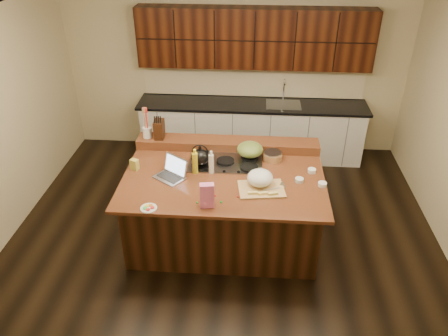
{
  "coord_description": "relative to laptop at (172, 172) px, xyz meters",
  "views": [
    {
      "loc": [
        0.33,
        -4.39,
        3.72
      ],
      "look_at": [
        0.0,
        0.05,
        1.0
      ],
      "focal_mm": 35.0,
      "sensor_mm": 36.0,
      "label": 1
    }
  ],
  "objects": [
    {
      "name": "gumdrop_0",
      "position": [
        0.46,
        -0.51,
        -0.06
      ],
      "size": [
        0.02,
        0.02,
        0.02
      ],
      "primitive_type": "ellipsoid",
      "color": "red",
      "rests_on": "island"
    },
    {
      "name": "gumdrop_7",
      "position": [
        0.62,
        -0.49,
        -0.06
      ],
      "size": [
        0.02,
        0.02,
        0.02
      ],
      "primitive_type": "ellipsoid",
      "color": "#198C26",
      "rests_on": "island"
    },
    {
      "name": "gumdrop_5",
      "position": [
        0.62,
        -0.48,
        -0.06
      ],
      "size": [
        0.02,
        0.02,
        0.02
      ],
      "primitive_type": "ellipsoid",
      "color": "#198C26",
      "rests_on": "island"
    },
    {
      "name": "back_counter",
      "position": [
        0.91,
        2.28,
        -0.0
      ],
      "size": [
        3.7,
        0.66,
        2.4
      ],
      "color": "silver",
      "rests_on": "ground"
    },
    {
      "name": "oil_bottle",
      "position": [
        0.26,
        0.1,
        0.07
      ],
      "size": [
        0.09,
        0.09,
        0.27
      ],
      "primitive_type": "cylinder",
      "rotation": [
        0.0,
        0.0,
        0.28
      ],
      "color": "gold",
      "rests_on": "island"
    },
    {
      "name": "gumdrop_6",
      "position": [
        0.51,
        -0.37,
        -0.06
      ],
      "size": [
        0.02,
        0.02,
        0.02
      ],
      "primitive_type": "ellipsoid",
      "color": "red",
      "rests_on": "island"
    },
    {
      "name": "kitchen_timer",
      "position": [
        1.3,
        -0.11,
        -0.03
      ],
      "size": [
        0.09,
        0.09,
        0.07
      ],
      "primitive_type": "cone",
      "rotation": [
        0.0,
        0.0,
        -0.19
      ],
      "color": "silver",
      "rests_on": "island"
    },
    {
      "name": "back_ledge",
      "position": [
        0.61,
        0.76,
        -0.0
      ],
      "size": [
        2.4,
        0.3,
        0.12
      ],
      "primitive_type": "cube",
      "color": "black",
      "rests_on": "island"
    },
    {
      "name": "candy_plate",
      "position": [
        -0.14,
        -0.65,
        -0.06
      ],
      "size": [
        0.22,
        0.22,
        0.01
      ],
      "primitive_type": "cylinder",
      "rotation": [
        0.0,
        0.0,
        -0.26
      ],
      "color": "white",
      "rests_on": "island"
    },
    {
      "name": "ramekin_a",
      "position": [
        1.76,
        -0.07,
        -0.04
      ],
      "size": [
        0.1,
        0.1,
        0.04
      ],
      "primitive_type": "cylinder",
      "rotation": [
        0.0,
        0.0,
        0.01
      ],
      "color": "white",
      "rests_on": "island"
    },
    {
      "name": "cooktop",
      "position": [
        0.61,
        0.36,
        -0.05
      ],
      "size": [
        0.92,
        0.52,
        0.05
      ],
      "color": "gray",
      "rests_on": "island"
    },
    {
      "name": "ramekin_c",
      "position": [
        1.67,
        0.22,
        -0.04
      ],
      "size": [
        0.12,
        0.12,
        0.04
      ],
      "primitive_type": "cylinder",
      "rotation": [
        0.0,
        0.0,
        0.21
      ],
      "color": "white",
      "rests_on": "island"
    },
    {
      "name": "strainer_bowl",
      "position": [
        1.2,
        0.49,
        -0.02
      ],
      "size": [
        0.31,
        0.31,
        0.09
      ],
      "primitive_type": "cylinder",
      "rotation": [
        0.0,
        0.0,
        0.35
      ],
      "color": "#996B3F",
      "rests_on": "island"
    },
    {
      "name": "ramekin_b",
      "position": [
        1.5,
        -0.0,
        -0.04
      ],
      "size": [
        0.12,
        0.12,
        0.04
      ],
      "primitive_type": "cylinder",
      "rotation": [
        0.0,
        0.0,
        0.28
      ],
      "color": "white",
      "rests_on": "island"
    },
    {
      "name": "utensil_crock",
      "position": [
        -0.46,
        0.76,
        0.13
      ],
      "size": [
        0.15,
        0.15,
        0.14
      ],
      "primitive_type": "cylinder",
      "rotation": [
        0.0,
        0.0,
        -0.32
      ],
      "color": "white",
      "rests_on": "back_ledge"
    },
    {
      "name": "gumdrop_4",
      "position": [
        0.8,
        -0.37,
        -0.06
      ],
      "size": [
        0.02,
        0.02,
        0.02
      ],
      "primitive_type": "ellipsoid",
      "color": "red",
      "rests_on": "island"
    },
    {
      "name": "room",
      "position": [
        0.61,
        0.06,
        0.37
      ],
      "size": [
        5.52,
        5.02,
        2.72
      ],
      "color": "black",
      "rests_on": "ground"
    },
    {
      "name": "green_bowl",
      "position": [
        0.91,
        0.49,
        0.07
      ],
      "size": [
        0.43,
        0.43,
        0.18
      ],
      "primitive_type": "ellipsoid",
      "rotation": [
        0.0,
        0.0,
        0.39
      ],
      "color": "olive",
      "rests_on": "cooktop"
    },
    {
      "name": "pink_bag",
      "position": [
        0.48,
        -0.56,
        0.08
      ],
      "size": [
        0.16,
        0.1,
        0.28
      ],
      "primitive_type": "cube",
      "rotation": [
        0.0,
        0.0,
        0.15
      ],
      "color": "pink",
      "rests_on": "island"
    },
    {
      "name": "gumdrop_8",
      "position": [
        0.55,
        -0.37,
        -0.06
      ],
      "size": [
        0.02,
        0.02,
        0.02
      ],
      "primitive_type": "ellipsoid",
      "color": "red",
      "rests_on": "island"
    },
    {
      "name": "gumdrop_2",
      "position": [
        0.52,
        -0.35,
        -0.06
      ],
      "size": [
        0.02,
        0.02,
        0.02
      ],
      "primitive_type": "ellipsoid",
      "color": "red",
      "rests_on": "island"
    },
    {
      "name": "gumdrop_1",
      "position": [
        0.4,
        -0.36,
        -0.06
      ],
      "size": [
        0.02,
        0.02,
        0.02
      ],
      "primitive_type": "ellipsoid",
      "color": "#198C26",
      "rests_on": "island"
    },
    {
      "name": "gumdrop_3",
      "position": [
        0.36,
        -0.52,
        -0.06
      ],
      "size": [
        0.02,
        0.02,
        0.02
      ],
      "primitive_type": "ellipsoid",
      "color": "#198C26",
      "rests_on": "island"
    },
    {
      "name": "laptop",
      "position": [
        0.0,
        0.0,
        0.0
      ],
      "size": [
        0.44,
        0.42,
        0.24
      ],
      "rotation": [
        0.0,
        0.0,
        -0.62
      ],
      "color": "#B7B7BC",
      "rests_on": "island"
    },
    {
      "name": "vinegar_bottle",
      "position": [
        0.46,
        0.12,
        0.06
      ],
      "size": [
        0.08,
        0.08,
        0.25
      ],
      "primitive_type": "cylinder",
      "rotation": [
        0.0,
        0.0,
        0.32
      ],
      "color": "silver",
      "rests_on": "island"
    },
    {
      "name": "island",
      "position": [
        0.61,
        0.06,
        -0.52
      ],
      "size": [
        2.4,
        1.6,
        0.92
      ],
      "color": "black",
      "rests_on": "ground"
    },
    {
      "name": "kettle",
      "position": [
        0.31,
        0.23,
        0.08
      ],
      "size": [
        0.29,
        0.29,
        0.2
      ],
      "primitive_type": "ellipsoid",
      "rotation": [
        0.0,
        0.0,
        -0.32
      ],
      "color": "black",
      "rests_on": "cooktop"
    },
    {
      "name": "gumdrop_9",
      "position": [
        0.83,
        -0.33,
        -0.06
      ],
      "size": [
        0.02,
        0.02,
        0.02
      ],
      "primitive_type": "ellipsoid",
      "color": "#198C26",
      "rests_on": "island"
    },
    {
      "name": "package_box",
      "position": [
        -0.49,
        0.13,
        0.0
      ],
      "size": [
        0.12,
        0.1,
        0.14
      ],
      "primitive_type": "cube",
      "rotation": [
        0.0,
        0.0,
        -0.43
      ],
      "color": "gold",
      "rests_on": "island"
    },
    {
      "name": "wooden_tray",
      "position": [
        1.04,
        -0.15,
        0.03
      ],
      "size": [
        0.56,
        0.44,
        0.21
      ],
      "rotation": [
        0.0,
        0.0,
        0.14
      ],
      "color": "tan",
      "rests_on": "island"
    },
    {
      "name": "knife_block",
      "position": [
        -0.3,
        0.76,
        0.18
      ],
      "size": [
        0.13,
        0.2,
        0.24
      ],
      "primitive_type": "cube",
      "rotation": [
        0.0,
        0.0,
        0.02
      ],
      "color": "black",
      "rests_on": "back_ledge"
    }
  ]
}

